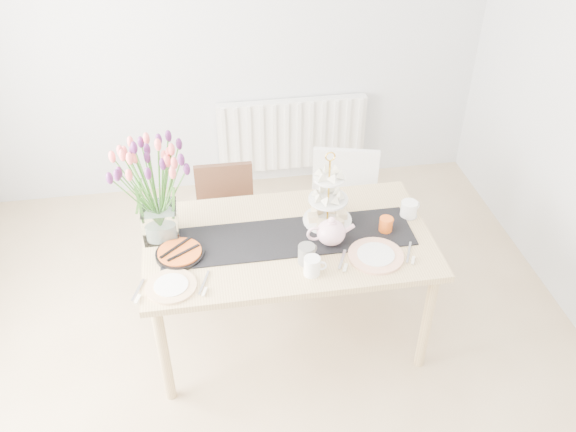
{
  "coord_description": "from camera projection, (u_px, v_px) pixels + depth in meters",
  "views": [
    {
      "loc": [
        -0.23,
        -2.1,
        2.88
      ],
      "look_at": [
        0.19,
        0.45,
        0.94
      ],
      "focal_mm": 38.0,
      "sensor_mm": 36.0,
      "label": 1
    }
  ],
  "objects": [
    {
      "name": "cake_stand",
      "position": [
        328.0,
        205.0,
        3.44
      ],
      "size": [
        0.28,
        0.28,
        0.41
      ],
      "rotation": [
        0.0,
        0.0,
        0.38
      ],
      "color": "gold",
      "rests_on": "dining_table"
    },
    {
      "name": "dining_table",
      "position": [
        288.0,
        249.0,
        3.44
      ],
      "size": [
        1.6,
        0.9,
        0.75
      ],
      "color": "tan",
      "rests_on": "ground"
    },
    {
      "name": "radiator",
      "position": [
        292.0,
        134.0,
        4.94
      ],
      "size": [
        1.2,
        0.08,
        0.6
      ],
      "primitive_type": "cube",
      "color": "white",
      "rests_on": "room_shell"
    },
    {
      "name": "mug_white",
      "position": [
        312.0,
        266.0,
        3.13
      ],
      "size": [
        0.1,
        0.1,
        0.1
      ],
      "primitive_type": "cylinder",
      "rotation": [
        0.0,
        0.0,
        -0.11
      ],
      "color": "white",
      "rests_on": "dining_table"
    },
    {
      "name": "chair_brown",
      "position": [
        227.0,
        214.0,
        4.08
      ],
      "size": [
        0.4,
        0.4,
        0.77
      ],
      "rotation": [
        0.0,
        0.0,
        -0.01
      ],
      "color": "#3A2315",
      "rests_on": "ground"
    },
    {
      "name": "plate_right",
      "position": [
        376.0,
        256.0,
        3.26
      ],
      "size": [
        0.4,
        0.4,
        0.02
      ],
      "primitive_type": "cylinder",
      "rotation": [
        0.0,
        0.0,
        -0.43
      ],
      "color": "white",
      "rests_on": "dining_table"
    },
    {
      "name": "chair_white",
      "position": [
        343.0,
        206.0,
        4.05
      ],
      "size": [
        0.53,
        0.53,
        0.87
      ],
      "rotation": [
        0.0,
        0.0,
        -0.26
      ],
      "color": "white",
      "rests_on": "ground"
    },
    {
      "name": "teapot",
      "position": [
        331.0,
        232.0,
        3.3
      ],
      "size": [
        0.26,
        0.21,
        0.17
      ],
      "primitive_type": null,
      "rotation": [
        0.0,
        0.0,
        -0.02
      ],
      "color": "white",
      "rests_on": "dining_table"
    },
    {
      "name": "tart_tin",
      "position": [
        180.0,
        253.0,
        3.26
      ],
      "size": [
        0.26,
        0.26,
        0.03
      ],
      "rotation": [
        0.0,
        0.0,
        0.3
      ],
      "color": "black",
      "rests_on": "dining_table"
    },
    {
      "name": "room_shell",
      "position": [
        262.0,
        216.0,
        2.64
      ],
      "size": [
        4.5,
        4.5,
        4.5
      ],
      "color": "tan",
      "rests_on": "ground"
    },
    {
      "name": "table_runner",
      "position": [
        288.0,
        238.0,
        3.39
      ],
      "size": [
        1.4,
        0.35,
        0.01
      ],
      "primitive_type": "cube",
      "color": "black",
      "rests_on": "dining_table"
    },
    {
      "name": "plate_left",
      "position": [
        171.0,
        286.0,
        3.07
      ],
      "size": [
        0.33,
        0.33,
        0.01
      ],
      "primitive_type": "cylinder",
      "rotation": [
        0.0,
        0.0,
        -0.32
      ],
      "color": "silver",
      "rests_on": "dining_table"
    },
    {
      "name": "cream_jug",
      "position": [
        409.0,
        209.0,
        3.53
      ],
      "size": [
        0.12,
        0.12,
        0.1
      ],
      "primitive_type": "cylinder",
      "rotation": [
        0.0,
        0.0,
        0.37
      ],
      "color": "white",
      "rests_on": "dining_table"
    },
    {
      "name": "mug_orange",
      "position": [
        386.0,
        225.0,
        3.41
      ],
      "size": [
        0.11,
        0.11,
        0.09
      ],
      "primitive_type": "cylinder",
      "rotation": [
        0.0,
        0.0,
        0.6
      ],
      "color": "orange",
      "rests_on": "dining_table"
    },
    {
      "name": "tulip_vase",
      "position": [
        153.0,
        178.0,
        3.18
      ],
      "size": [
        0.7,
        0.7,
        0.6
      ],
      "rotation": [
        0.0,
        0.0,
        -0.29
      ],
      "color": "silver",
      "rests_on": "dining_table"
    },
    {
      "name": "mug_grey",
      "position": [
        307.0,
        254.0,
        3.2
      ],
      "size": [
        0.13,
        0.13,
        0.11
      ],
      "primitive_type": "cylinder",
      "rotation": [
        0.0,
        0.0,
        0.65
      ],
      "color": "slate",
      "rests_on": "dining_table"
    }
  ]
}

